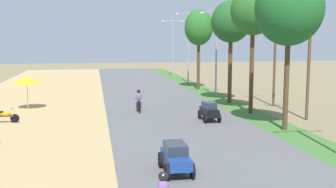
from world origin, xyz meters
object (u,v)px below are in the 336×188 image
object	(u,v)px
median_tree_second	(253,11)
streetlamp_mid	(216,48)
vendor_umbrella	(27,80)
car_sedan_blue	(176,156)
streetlamp_farthest	(173,44)
utility_pole_near	(310,49)
median_tree_third	(231,22)
utility_pole_far	(275,49)
parked_motorbike_fifth	(5,115)
car_hatchback_black	(209,111)
streetlamp_far	(188,43)
median_tree_fourth	(199,28)
median_tree_nearest	(289,9)
motorbike_ahead_second	(139,101)

from	to	relation	value
median_tree_second	streetlamp_mid	distance (m)	9.21
vendor_umbrella	car_sedan_blue	xyz separation A→B (m)	(8.17, -16.77, -1.57)
streetlamp_farthest	utility_pole_near	distance (m)	33.07
median_tree_third	utility_pole_far	distance (m)	4.25
parked_motorbike_fifth	car_hatchback_black	size ratio (longest dim) A/B	0.90
streetlamp_mid	streetlamp_farthest	bearing A→B (deg)	90.00
median_tree_second	car_sedan_blue	xyz separation A→B (m)	(-7.93, -12.21, -6.55)
streetlamp_far	median_tree_fourth	bearing A→B (deg)	-91.84
median_tree_nearest	streetlamp_far	xyz separation A→B (m)	(0.05, 25.84, -2.19)
parked_motorbike_fifth	vendor_umbrella	distance (m)	5.49
median_tree_third	streetlamp_far	bearing A→B (deg)	90.30
car_sedan_blue	streetlamp_mid	bearing A→B (deg)	69.30
utility_pole_far	car_hatchback_black	distance (m)	9.38
vendor_umbrella	utility_pole_far	size ratio (longest dim) A/B	0.29
car_sedan_blue	streetlamp_farthest	bearing A→B (deg)	79.40
median_tree_fourth	utility_pole_far	bearing A→B (deg)	-74.48
car_sedan_blue	motorbike_ahead_second	size ratio (longest dim) A/B	1.26
streetlamp_far	motorbike_ahead_second	bearing A→B (deg)	-113.30
parked_motorbike_fifth	streetlamp_far	xyz separation A→B (m)	(16.74, 20.90, 4.32)
median_tree_fourth	utility_pole_far	distance (m)	12.31
median_tree_second	streetlamp_mid	bearing A→B (deg)	89.92
median_tree_nearest	streetlamp_mid	bearing A→B (deg)	89.81
vendor_umbrella	car_sedan_blue	world-z (taller)	vendor_umbrella
parked_motorbike_fifth	motorbike_ahead_second	world-z (taller)	motorbike_ahead_second
median_tree_third	median_tree_second	bearing A→B (deg)	-91.04
motorbike_ahead_second	utility_pole_near	bearing A→B (deg)	-23.11
median_tree_nearest	car_hatchback_black	distance (m)	8.03
parked_motorbike_fifth	median_tree_second	size ratio (longest dim) A/B	0.20
utility_pole_near	motorbike_ahead_second	bearing A→B (deg)	156.89
utility_pole_near	streetlamp_farthest	bearing A→B (deg)	95.01
streetlamp_mid	median_tree_third	bearing A→B (deg)	-88.78
median_tree_third	median_tree_fourth	xyz separation A→B (m)	(-0.26, 9.62, -0.22)
median_tree_nearest	utility_pole_far	world-z (taller)	median_tree_nearest
median_tree_second	median_tree_nearest	bearing A→B (deg)	-90.36
streetlamp_mid	car_sedan_blue	distance (m)	22.79
utility_pole_far	car_sedan_blue	distance (m)	19.12
median_tree_nearest	median_tree_third	xyz separation A→B (m)	(0.13, 10.58, -0.35)
vendor_umbrella	streetlamp_farthest	distance (m)	30.41
utility_pole_near	car_sedan_blue	xyz separation A→B (m)	(-10.83, -9.50, -3.99)
utility_pole_near	car_sedan_blue	size ratio (longest dim) A/B	4.02
median_tree_second	car_sedan_blue	size ratio (longest dim) A/B	3.99
parked_motorbike_fifth	streetlamp_mid	bearing A→B (deg)	29.34
utility_pole_far	median_tree_nearest	bearing A→B (deg)	-110.18
parked_motorbike_fifth	utility_pole_far	bearing A→B (deg)	10.16
median_tree_third	car_hatchback_black	xyz separation A→B (m)	(-3.82, -7.29, -5.97)
median_tree_nearest	utility_pole_far	bearing A→B (deg)	69.82
parked_motorbike_fifth	car_sedan_blue	distance (m)	14.57
parked_motorbike_fifth	car_sedan_blue	size ratio (longest dim) A/B	0.80
parked_motorbike_fifth	median_tree_fourth	world-z (taller)	median_tree_fourth
median_tree_nearest	car_hatchback_black	world-z (taller)	median_tree_nearest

